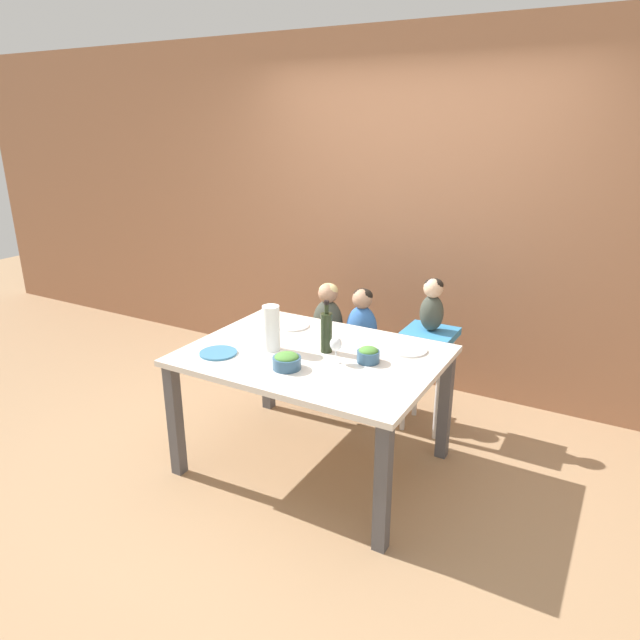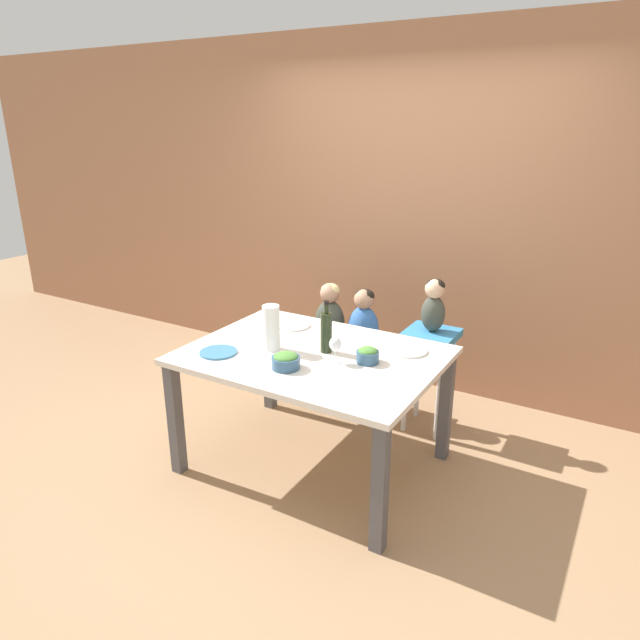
{
  "view_description": "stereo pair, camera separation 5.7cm",
  "coord_description": "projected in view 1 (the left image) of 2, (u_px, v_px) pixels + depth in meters",
  "views": [
    {
      "loc": [
        1.56,
        -2.67,
        2.05
      ],
      "look_at": [
        0.0,
        0.08,
        0.94
      ],
      "focal_mm": 32.0,
      "sensor_mm": 36.0,
      "label": 1
    },
    {
      "loc": [
        1.61,
        -2.64,
        2.05
      ],
      "look_at": [
        0.0,
        0.08,
        0.94
      ],
      "focal_mm": 32.0,
      "sensor_mm": 36.0,
      "label": 2
    }
  ],
  "objects": [
    {
      "name": "person_child_left",
      "position": [
        328.0,
        316.0,
        4.17
      ],
      "size": [
        0.23,
        0.2,
        0.47
      ],
      "color": "#3D4238",
      "rests_on": "chair_far_left"
    },
    {
      "name": "ground_plane",
      "position": [
        314.0,
        463.0,
        3.6
      ],
      "size": [
        14.0,
        14.0,
        0.0
      ],
      "primitive_type": "plane",
      "color": "#9E7A56"
    },
    {
      "name": "wall_back",
      "position": [
        410.0,
        216.0,
        4.36
      ],
      "size": [
        10.0,
        0.06,
        2.7
      ],
      "color": "#9E6B4C",
      "rests_on": "ground_plane"
    },
    {
      "name": "chair_far_left",
      "position": [
        328.0,
        354.0,
        4.27
      ],
      "size": [
        0.39,
        0.37,
        0.46
      ],
      "color": "silver",
      "rests_on": "ground_plane"
    },
    {
      "name": "paper_towel_roll",
      "position": [
        271.0,
        328.0,
        3.35
      ],
      "size": [
        0.1,
        0.1,
        0.27
      ],
      "color": "white",
      "rests_on": "dining_table"
    },
    {
      "name": "wine_glass_near",
      "position": [
        336.0,
        345.0,
        3.18
      ],
      "size": [
        0.07,
        0.07,
        0.15
      ],
      "color": "white",
      "rests_on": "dining_table"
    },
    {
      "name": "dinner_plate_back_right",
      "position": [
        408.0,
        350.0,
        3.37
      ],
      "size": [
        0.22,
        0.22,
        0.01
      ],
      "color": "silver",
      "rests_on": "dining_table"
    },
    {
      "name": "dinner_plate_back_left",
      "position": [
        292.0,
        326.0,
        3.77
      ],
      "size": [
        0.22,
        0.22,
        0.01
      ],
      "color": "silver",
      "rests_on": "dining_table"
    },
    {
      "name": "chair_far_center",
      "position": [
        361.0,
        362.0,
        4.15
      ],
      "size": [
        0.39,
        0.37,
        0.46
      ],
      "color": "silver",
      "rests_on": "ground_plane"
    },
    {
      "name": "chair_right_highchair",
      "position": [
        429.0,
        354.0,
        3.85
      ],
      "size": [
        0.33,
        0.32,
        0.72
      ],
      "color": "silver",
      "rests_on": "ground_plane"
    },
    {
      "name": "dining_table",
      "position": [
        313.0,
        367.0,
        3.38
      ],
      "size": [
        1.46,
        1.09,
        0.76
      ],
      "color": "silver",
      "rests_on": "ground_plane"
    },
    {
      "name": "wine_bottle",
      "position": [
        326.0,
        331.0,
        3.32
      ],
      "size": [
        0.07,
        0.07,
        0.32
      ],
      "color": "#232D19",
      "rests_on": "dining_table"
    },
    {
      "name": "person_baby_right",
      "position": [
        432.0,
        303.0,
        3.73
      ],
      "size": [
        0.16,
        0.14,
        0.36
      ],
      "color": "#3D4238",
      "rests_on": "chair_right_highchair"
    },
    {
      "name": "dinner_plate_front_left",
      "position": [
        218.0,
        353.0,
        3.33
      ],
      "size": [
        0.22,
        0.22,
        0.01
      ],
      "color": "teal",
      "rests_on": "dining_table"
    },
    {
      "name": "salad_bowl_small",
      "position": [
        368.0,
        355.0,
        3.21
      ],
      "size": [
        0.13,
        0.13,
        0.09
      ],
      "color": "#335675",
      "rests_on": "dining_table"
    },
    {
      "name": "salad_bowl_large",
      "position": [
        287.0,
        361.0,
        3.12
      ],
      "size": [
        0.16,
        0.16,
        0.09
      ],
      "color": "#335675",
      "rests_on": "dining_table"
    },
    {
      "name": "person_child_center",
      "position": [
        362.0,
        322.0,
        4.04
      ],
      "size": [
        0.23,
        0.2,
        0.47
      ],
      "color": "#3366B2",
      "rests_on": "chair_far_center"
    }
  ]
}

